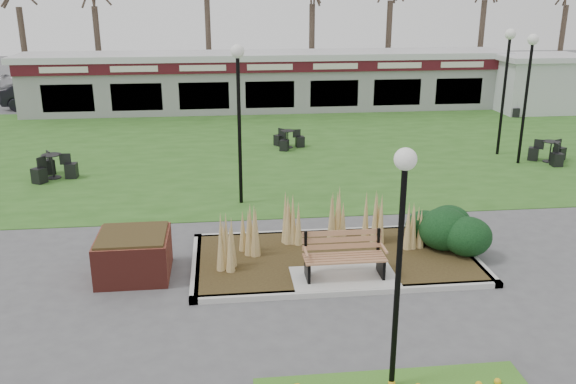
{
  "coord_description": "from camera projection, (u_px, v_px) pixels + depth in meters",
  "views": [
    {
      "loc": [
        -2.47,
        -11.2,
        5.81
      ],
      "look_at": [
        -0.97,
        2.0,
        1.43
      ],
      "focal_mm": 38.0,
      "sensor_mm": 36.0,
      "label": 1
    }
  ],
  "objects": [
    {
      "name": "ground",
      "position": [
        345.0,
        285.0,
        12.65
      ],
      "size": [
        100.0,
        100.0,
        0.0
      ],
      "primitive_type": "plane",
      "color": "#515154",
      "rests_on": "ground"
    },
    {
      "name": "lawn",
      "position": [
        284.0,
        146.0,
        23.97
      ],
      "size": [
        34.0,
        16.0,
        0.02
      ],
      "primitive_type": "cube",
      "color": "#2D5C1D",
      "rests_on": "ground"
    },
    {
      "name": "planting_bed",
      "position": [
        389.0,
        241.0,
        13.95
      ],
      "size": [
        6.75,
        3.4,
        1.27
      ],
      "color": "#362715",
      "rests_on": "ground"
    },
    {
      "name": "park_bench",
      "position": [
        344.0,
        255.0,
        12.7
      ],
      "size": [
        1.7,
        0.66,
        0.93
      ],
      "color": "#B0754F",
      "rests_on": "ground"
    },
    {
      "name": "brick_planter",
      "position": [
        134.0,
        254.0,
        12.98
      ],
      "size": [
        1.5,
        1.5,
        0.95
      ],
      "color": "maroon",
      "rests_on": "ground"
    },
    {
      "name": "food_pavilion",
      "position": [
        267.0,
        81.0,
        31.03
      ],
      "size": [
        24.6,
        3.4,
        2.9
      ],
      "color": "#97979A",
      "rests_on": "ground"
    },
    {
      "name": "service_hut",
      "position": [
        538.0,
        82.0,
        30.62
      ],
      "size": [
        4.4,
        3.4,
        2.83
      ],
      "color": "silver",
      "rests_on": "ground"
    },
    {
      "name": "lamp_post_near_left",
      "position": [
        402.0,
        220.0,
        8.48
      ],
      "size": [
        0.32,
        0.32,
        3.82
      ],
      "color": "black",
      "rests_on": "ground"
    },
    {
      "name": "lamp_post_near_right",
      "position": [
        238.0,
        90.0,
        16.54
      ],
      "size": [
        0.37,
        0.37,
        4.48
      ],
      "color": "black",
      "rests_on": "ground"
    },
    {
      "name": "lamp_post_mid_right",
      "position": [
        529.0,
        71.0,
        20.58
      ],
      "size": [
        0.37,
        0.37,
        4.48
      ],
      "color": "black",
      "rests_on": "ground"
    },
    {
      "name": "lamp_post_far_right",
      "position": [
        507.0,
        64.0,
        21.75
      ],
      "size": [
        0.38,
        0.38,
        4.57
      ],
      "color": "black",
      "rests_on": "ground"
    },
    {
      "name": "bistro_set_a",
      "position": [
        288.0,
        142.0,
        23.66
      ],
      "size": [
        1.19,
        1.27,
        0.68
      ],
      "color": "black",
      "rests_on": "ground"
    },
    {
      "name": "bistro_set_b",
      "position": [
        53.0,
        170.0,
        19.77
      ],
      "size": [
        1.32,
        1.5,
        0.8
      ],
      "color": "black",
      "rests_on": "ground"
    },
    {
      "name": "bistro_set_c",
      "position": [
        550.0,
        155.0,
        21.66
      ],
      "size": [
        1.41,
        1.27,
        0.75
      ],
      "color": "black",
      "rests_on": "ground"
    },
    {
      "name": "bistro_set_d",
      "position": [
        516.0,
        110.0,
        29.89
      ],
      "size": [
        1.23,
        1.35,
        0.72
      ],
      "color": "black",
      "rests_on": "ground"
    },
    {
      "name": "car_silver",
      "position": [
        41.0,
        79.0,
        36.49
      ],
      "size": [
        4.83,
        2.43,
        1.58
      ],
      "primitive_type": "imported",
      "rotation": [
        0.0,
        0.0,
        1.7
      ],
      "color": "#BCBBC1",
      "rests_on": "ground"
    },
    {
      "name": "car_black",
      "position": [
        45.0,
        96.0,
        31.04
      ],
      "size": [
        4.66,
        2.91,
        1.45
      ],
      "primitive_type": "imported",
      "rotation": [
        0.0,
        0.0,
        1.23
      ],
      "color": "black",
      "rests_on": "ground"
    }
  ]
}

